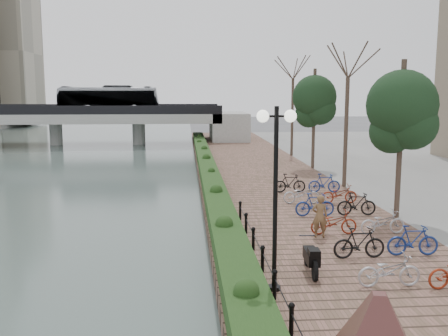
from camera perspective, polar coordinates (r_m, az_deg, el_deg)
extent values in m
cube|color=brown|center=(29.21, 5.13, -2.14)|extent=(8.00, 75.00, 0.50)
cube|color=#1B3914|center=(31.21, -1.78, -0.39)|extent=(1.10, 56.00, 0.60)
cylinder|color=black|center=(11.13, 7.70, -17.06)|extent=(0.10, 0.10, 0.70)
cylinder|color=black|center=(12.93, 5.81, -13.28)|extent=(0.10, 0.10, 0.70)
cylinder|color=black|center=(14.77, 4.43, -10.42)|extent=(0.10, 0.10, 0.70)
cylinder|color=black|center=(16.66, 3.37, -8.20)|extent=(0.10, 0.10, 0.70)
cylinder|color=black|center=(18.57, 2.54, -6.43)|extent=(0.10, 0.10, 0.70)
cylinder|color=black|center=(20.49, 1.86, -5.00)|extent=(0.10, 0.10, 0.70)
cylinder|color=black|center=(12.93, 5.88, -3.70)|extent=(0.12, 0.12, 4.83)
cylinder|color=black|center=(12.65, 6.03, 5.92)|extent=(0.70, 0.06, 0.06)
sphere|color=white|center=(12.59, 4.46, 5.93)|extent=(0.32, 0.32, 0.32)
sphere|color=white|center=(12.72, 7.59, 5.91)|extent=(0.32, 0.32, 0.32)
imported|color=brown|center=(18.30, 10.88, -5.42)|extent=(0.62, 0.46, 1.55)
imported|color=#B6B6BB|center=(14.19, 18.55, -11.23)|extent=(0.60, 1.71, 0.90)
imported|color=black|center=(16.48, 15.03, -8.13)|extent=(0.47, 1.66, 1.00)
imported|color=maroon|center=(18.87, 12.41, -6.07)|extent=(0.60, 1.71, 0.90)
imported|color=navy|center=(21.29, 10.41, -4.20)|extent=(0.47, 1.66, 1.00)
imported|color=#B6B6BB|center=(23.77, 8.81, -2.95)|extent=(0.60, 1.71, 0.90)
imported|color=black|center=(26.25, 7.53, -1.73)|extent=(0.47, 1.66, 1.00)
imported|color=navy|center=(17.15, 20.77, -7.74)|extent=(0.47, 1.66, 1.00)
imported|color=#B6B6BB|center=(19.46, 17.52, -5.82)|extent=(0.60, 1.71, 0.90)
imported|color=black|center=(21.81, 14.99, -4.05)|extent=(0.47, 1.66, 1.00)
imported|color=maroon|center=(24.24, 12.97, -2.85)|extent=(0.60, 1.71, 0.90)
imported|color=navy|center=(26.68, 11.32, -1.65)|extent=(0.47, 1.66, 1.00)
cube|color=gray|center=(57.65, -18.73, 5.46)|extent=(36.00, 8.00, 1.00)
cube|color=black|center=(53.84, -19.80, 6.24)|extent=(36.00, 0.15, 0.90)
cube|color=black|center=(61.40, -17.88, 6.55)|extent=(36.00, 0.15, 0.90)
cylinder|color=gray|center=(57.75, -18.65, 3.73)|extent=(1.40, 1.40, 2.50)
cylinder|color=gray|center=(56.22, -9.71, 3.93)|extent=(1.40, 1.40, 2.50)
imported|color=silver|center=(56.43, -13.03, 7.67)|extent=(2.52, 10.77, 3.00)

